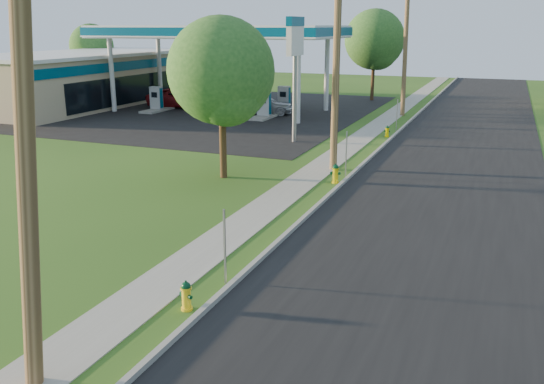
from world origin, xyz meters
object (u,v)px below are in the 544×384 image
at_px(car_red, 183,98).
at_px(fuel_pump_sw, 183,96).
at_px(utility_pole_far, 405,49).
at_px(tree_verge, 223,75).
at_px(tree_back, 92,48).
at_px(tree_lot, 375,42).
at_px(utility_pole_near, 24,128).
at_px(utility_pole_mid, 336,59).
at_px(fuel_pump_ne, 264,108).
at_px(hydrant_mid, 335,174).
at_px(car_silver, 262,104).
at_px(fuel_pump_nw, 157,102).
at_px(fuel_pump_se, 284,102).
at_px(hydrant_far, 387,131).
at_px(hydrant_near, 186,296).
at_px(price_pylon, 295,44).

bearing_deg(car_red, fuel_pump_sw, 15.69).
height_order(utility_pole_far, tree_verge, utility_pole_far).
height_order(utility_pole_far, tree_back, utility_pole_far).
bearing_deg(tree_lot, utility_pole_near, -84.93).
height_order(utility_pole_mid, utility_pole_far, utility_pole_mid).
relative_size(fuel_pump_ne, tree_verge, 0.47).
distance_m(fuel_pump_ne, fuel_pump_sw, 9.85).
bearing_deg(fuel_pump_ne, hydrant_mid, -57.68).
xyz_separation_m(fuel_pump_ne, tree_verge, (4.95, -16.22, 3.67)).
bearing_deg(car_silver, fuel_pump_nw, 84.77).
relative_size(utility_pole_far, tree_lot, 1.21).
bearing_deg(fuel_pump_se, fuel_pump_ne, -90.00).
xyz_separation_m(utility_pole_near, tree_back, (-32.22, 41.70, -0.54)).
relative_size(tree_lot, hydrant_far, 11.33).
bearing_deg(car_red, hydrant_near, -163.95).
xyz_separation_m(utility_pole_mid, hydrant_mid, (0.74, -2.24, -4.54)).
relative_size(fuel_pump_ne, fuel_pump_sw, 1.00).
bearing_deg(utility_pole_near, fuel_pump_ne, 106.02).
height_order(utility_pole_mid, fuel_pump_ne, utility_pole_mid).
xyz_separation_m(utility_pole_far, tree_back, (-32.22, 5.70, -0.54)).
relative_size(tree_back, hydrant_far, 9.59).
bearing_deg(fuel_pump_ne, fuel_pump_nw, 180.00).
relative_size(utility_pole_far, car_red, 1.66).
distance_m(fuel_pump_nw, tree_back, 18.22).
bearing_deg(fuel_pump_sw, tree_back, 154.93).
relative_size(fuel_pump_se, car_red, 0.56).
bearing_deg(utility_pole_mid, utility_pole_near, -90.00).
bearing_deg(hydrant_far, utility_pole_near, -91.48).
bearing_deg(hydrant_mid, fuel_pump_nw, 140.73).
bearing_deg(price_pylon, hydrant_far, 37.59).
xyz_separation_m(utility_pole_far, tree_verge, (-3.95, -21.22, -0.41)).
relative_size(hydrant_mid, car_red, 0.15).
bearing_deg(utility_pole_far, tree_verge, -100.54).
height_order(fuel_pump_nw, tree_back, tree_back).
distance_m(utility_pole_far, fuel_pump_sw, 18.39).
relative_size(hydrant_near, car_red, 0.13).
distance_m(price_pylon, hydrant_near, 21.06).
height_order(utility_pole_near, tree_verge, utility_pole_near).
bearing_deg(tree_back, hydrant_mid, -38.20).
distance_m(utility_pole_mid, hydrant_near, 15.15).
height_order(price_pylon, tree_lot, tree_lot).
height_order(price_pylon, hydrant_mid, price_pylon).
bearing_deg(fuel_pump_ne, fuel_pump_se, 90.00).
bearing_deg(car_silver, fuel_pump_ne, -168.06).
distance_m(utility_pole_near, fuel_pump_sw, 39.52).
bearing_deg(hydrant_mid, tree_lot, 99.34).
distance_m(fuel_pump_ne, hydrant_near, 29.04).
bearing_deg(fuel_pump_se, price_pylon, -66.50).
height_order(fuel_pump_ne, fuel_pump_se, same).
xyz_separation_m(fuel_pump_sw, car_red, (0.75, -1.28, 0.07)).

